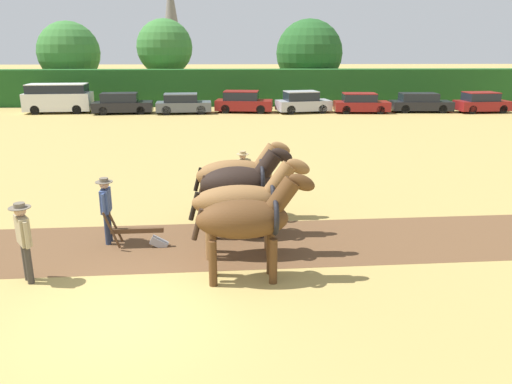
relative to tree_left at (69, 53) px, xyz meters
name	(u,v)px	position (x,y,z in m)	size (l,w,h in m)	color
ground_plane	(128,316)	(12.71, -37.60, -4.20)	(240.00, 240.00, 0.00)	#A88E4C
plowed_furrow_strip	(84,249)	(10.92, -34.27, -4.20)	(26.02, 3.18, 0.01)	brown
hedgerow	(212,87)	(12.71, -3.81, -2.73)	(71.75, 1.86, 2.95)	#1E511E
tree_left	(69,53)	(0.00, 0.00, 0.00)	(5.38, 5.38, 6.90)	brown
tree_center_left	(165,47)	(8.52, -0.70, 0.45)	(4.82, 4.82, 7.08)	brown
tree_center	(309,53)	(21.25, -0.20, -0.05)	(5.89, 5.89, 7.11)	brown
church_spire	(172,25)	(5.84, 26.42, 3.18)	(2.17, 2.17, 14.11)	gray
draft_horse_lead_left	(248,219)	(15.04, -36.10, -2.81)	(2.70, 0.98, 2.46)	#513319
draft_horse_lead_right	(244,201)	(14.98, -34.75, -2.84)	(2.97, 0.95, 2.47)	brown
draft_horse_trail_left	(240,184)	(14.90, -33.40, -2.78)	(2.60, 1.08, 2.45)	black
draft_horse_trail_right	(238,175)	(14.84, -32.06, -2.89)	(2.89, 1.07, 2.36)	brown
plow	(143,235)	(12.40, -34.20, -3.89)	(1.57, 0.48, 1.13)	#4C331E
farmer_at_plow	(106,205)	(11.46, -33.88, -3.18)	(0.44, 0.68, 1.75)	#28334C
farmer_beside_team	(243,172)	(14.99, -30.27, -3.25)	(0.56, 0.42, 1.65)	#38332D
farmer_onlooker_left	(24,236)	(10.27, -36.04, -3.14)	(0.46, 0.58, 1.80)	#38332D
parked_van	(58,98)	(1.46, -8.02, -3.11)	(4.91, 2.37, 2.13)	silver
parked_car_left	(122,104)	(6.28, -8.65, -3.48)	(4.44, 2.14, 1.51)	black
parked_car_center_left	(183,104)	(10.79, -8.80, -3.49)	(4.13, 2.04, 1.47)	#565B66
parked_car_center	(243,102)	(15.25, -8.30, -3.44)	(4.41, 2.31, 1.60)	maroon
parked_car_center_right	(303,102)	(19.69, -8.65, -3.44)	(4.22, 2.54, 1.60)	#A8A8B2
parked_car_right	(361,103)	(24.02, -8.89, -3.50)	(4.13, 1.98, 1.46)	maroon
parked_car_far_right	(420,103)	(28.62, -8.57, -3.52)	(4.55, 1.94, 1.41)	black
parked_car_end_right	(482,103)	(33.16, -8.97, -3.48)	(4.00, 2.09, 1.51)	maroon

